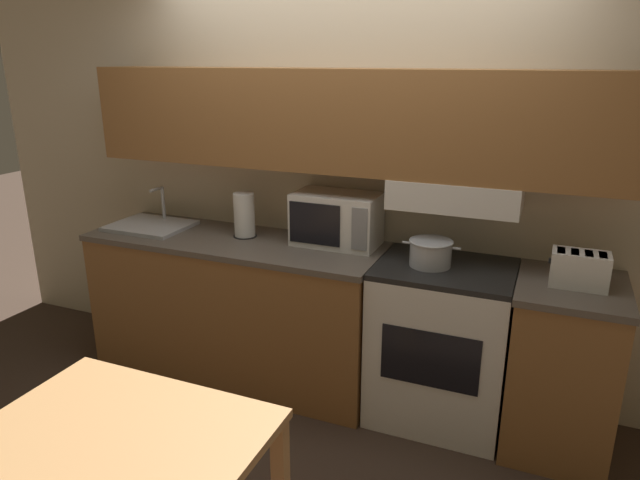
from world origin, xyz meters
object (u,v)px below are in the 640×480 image
at_px(paper_towel_roll, 244,215).
at_px(dining_table, 113,467).
at_px(microwave, 336,219).
at_px(cooking_pot, 431,252).
at_px(stove_range, 440,343).
at_px(toaster, 580,269).
at_px(sink_basin, 150,225).

xyz_separation_m(paper_towel_roll, dining_table, (0.46, -1.75, -0.41)).
relative_size(microwave, paper_towel_roll, 1.82).
distance_m(cooking_pot, microwave, 0.63).
bearing_deg(stove_range, microwave, 169.24).
relative_size(toaster, dining_table, 0.28).
bearing_deg(sink_basin, stove_range, 0.36).
relative_size(cooking_pot, dining_table, 0.31).
xyz_separation_m(cooking_pot, paper_towel_roll, (-1.19, 0.08, 0.06)).
distance_m(microwave, toaster, 1.35).
xyz_separation_m(cooking_pot, toaster, (0.74, -0.01, 0.01)).
distance_m(stove_range, toaster, 0.86).
height_order(toaster, paper_towel_roll, paper_towel_roll).
bearing_deg(dining_table, stove_range, 64.31).
relative_size(toaster, paper_towel_roll, 1.00).
height_order(microwave, sink_basin, microwave).
distance_m(microwave, dining_table, 1.88).
bearing_deg(toaster, dining_table, -131.41).
relative_size(stove_range, paper_towel_roll, 3.33).
relative_size(stove_range, microwave, 1.83).
height_order(microwave, toaster, microwave).
distance_m(cooking_pot, toaster, 0.74).
bearing_deg(stove_range, sink_basin, -179.64).
bearing_deg(sink_basin, toaster, -0.35).
bearing_deg(microwave, paper_towel_roll, -172.96).
height_order(stove_range, sink_basin, sink_basin).
bearing_deg(microwave, toaster, -6.75).
relative_size(sink_basin, dining_table, 0.51).
xyz_separation_m(microwave, paper_towel_roll, (-0.59, -0.07, -0.02)).
xyz_separation_m(sink_basin, paper_towel_roll, (0.68, 0.07, 0.12)).
xyz_separation_m(sink_basin, dining_table, (1.14, -1.68, -0.29)).
bearing_deg(sink_basin, microwave, 6.41).
xyz_separation_m(stove_range, cooking_pot, (-0.08, -0.02, 0.54)).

